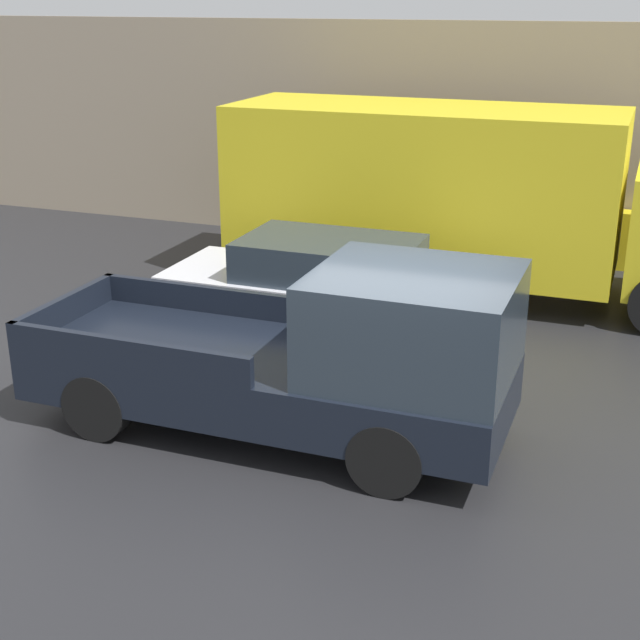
# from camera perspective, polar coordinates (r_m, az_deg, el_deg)

# --- Properties ---
(ground_plane) EXTENTS (60.00, 60.00, 0.00)m
(ground_plane) POSITION_cam_1_polar(r_m,az_deg,el_deg) (10.17, 4.33, -8.21)
(ground_plane) COLOR #232326
(building_wall) EXTENTS (28.00, 0.15, 4.36)m
(building_wall) POSITION_cam_1_polar(r_m,az_deg,el_deg) (17.62, 12.74, 11.05)
(building_wall) COLOR gray
(building_wall) RESTS_ON ground
(pickup_truck) EXTENTS (5.55, 2.08, 2.10)m
(pickup_truck) POSITION_cam_1_polar(r_m,az_deg,el_deg) (10.00, -0.33, -2.43)
(pickup_truck) COLOR black
(pickup_truck) RESTS_ON ground
(car) EXTENTS (4.56, 1.84, 1.54)m
(car) POSITION_cam_1_polar(r_m,az_deg,el_deg) (12.94, 0.21, 2.00)
(car) COLOR silver
(car) RESTS_ON ground
(delivery_truck) EXTENTS (8.48, 2.45, 3.09)m
(delivery_truck) POSITION_cam_1_polar(r_m,az_deg,el_deg) (15.16, 9.22, 7.95)
(delivery_truck) COLOR gold
(delivery_truck) RESTS_ON ground
(newspaper_box) EXTENTS (0.45, 0.40, 1.07)m
(newspaper_box) POSITION_cam_1_polar(r_m,az_deg,el_deg) (17.46, 18.96, 4.85)
(newspaper_box) COLOR gold
(newspaper_box) RESTS_ON ground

